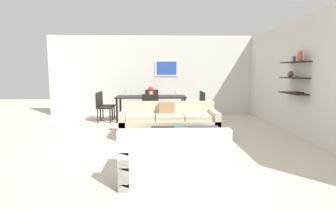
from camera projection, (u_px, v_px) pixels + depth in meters
ground_plane at (168, 140)px, 5.86m from camera, size 18.00×18.00×0.00m
back_wall_unit at (173, 76)px, 9.20m from camera, size 8.40×0.09×2.70m
right_wall_shelf_unit at (294, 77)px, 6.39m from camera, size 0.34×8.20×2.70m
sofa_beige at (169, 124)px, 6.15m from camera, size 2.19×0.90×0.78m
loveseat_white at (173, 159)px, 3.70m from camera, size 1.41×0.90×0.78m
coffee_table at (183, 141)px, 5.01m from camera, size 1.21×1.04×0.38m
decorative_bowl at (181, 129)px, 5.05m from camera, size 0.29×0.29×0.07m
candle_jar at (192, 128)px, 5.12m from camera, size 0.08×0.08×0.09m
apple_on_coffee_table at (171, 130)px, 4.91m from camera, size 0.08×0.08×0.08m
dining_table at (151, 98)px, 8.16m from camera, size 2.10×0.87×0.75m
dining_chair_head at (152, 101)px, 9.01m from camera, size 0.44×0.44×0.88m
dining_chair_foot at (150, 108)px, 7.34m from camera, size 0.44×0.44×0.88m
dining_chair_left_near at (102, 105)px, 7.93m from camera, size 0.44×0.44×0.88m
dining_chair_right_far at (197, 103)px, 8.43m from camera, size 0.44×0.44×0.88m
dining_chair_left_far at (104, 103)px, 8.32m from camera, size 0.44×0.44×0.88m
dining_chair_right_near at (199, 105)px, 8.04m from camera, size 0.44×0.44×0.88m
wine_glass_head at (151, 91)px, 8.50m from camera, size 0.07×0.07×0.16m
wine_glass_foot at (151, 93)px, 7.76m from camera, size 0.08×0.08×0.17m
wine_glass_right_near at (176, 93)px, 8.06m from camera, size 0.08×0.08×0.15m
wine_glass_left_far at (127, 91)px, 8.21m from camera, size 0.08×0.08×0.19m
centerpiece_vase at (151, 91)px, 8.15m from camera, size 0.16×0.16×0.29m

